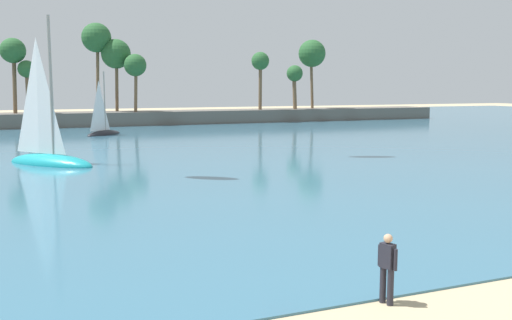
{
  "coord_description": "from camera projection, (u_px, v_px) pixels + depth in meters",
  "views": [
    {
      "loc": [
        -5.29,
        -2.91,
        5.01
      ],
      "look_at": [
        0.57,
        11.17,
        3.04
      ],
      "focal_mm": 39.88,
      "sensor_mm": 36.0,
      "label": 1
    }
  ],
  "objects": [
    {
      "name": "sea",
      "position": [
        75.0,
        134.0,
        60.18
      ],
      "size": [
        220.0,
        104.18,
        0.06
      ],
      "primitive_type": "cube",
      "color": "#386B84",
      "rests_on": "ground"
    },
    {
      "name": "sailboat_near_shore",
      "position": [
        103.0,
        129.0,
        58.59
      ],
      "size": [
        4.53,
        4.31,
        6.98
      ],
      "color": "black",
      "rests_on": "sea"
    },
    {
      "name": "person_at_waterline",
      "position": [
        387.0,
        267.0,
        13.08
      ],
      "size": [
        0.28,
        0.54,
        1.67
      ],
      "color": "#23232D",
      "rests_on": "ground"
    },
    {
      "name": "palm_headland",
      "position": [
        44.0,
        99.0,
        69.97
      ],
      "size": [
        108.32,
        6.32,
        13.13
      ],
      "color": "#605B54",
      "rests_on": "ground"
    },
    {
      "name": "sailboat_toward_headland",
      "position": [
        48.0,
        150.0,
        36.37
      ],
      "size": [
        6.02,
        6.66,
        10.05
      ],
      "color": "teal",
      "rests_on": "sea"
    }
  ]
}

